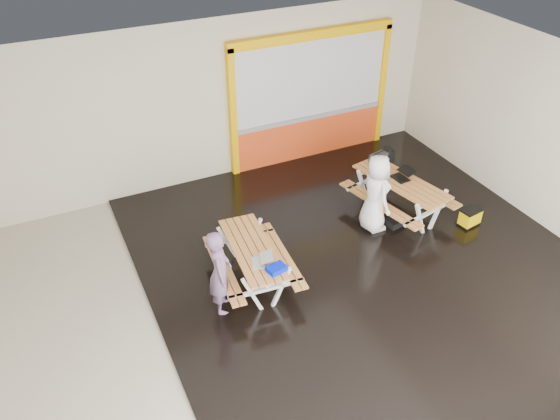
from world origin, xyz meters
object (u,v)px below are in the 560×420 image
picnic_table_left (253,256)px  fluke_bag (470,217)px  person_right (376,193)px  dark_case (395,222)px  blue_pouch (276,269)px  laptop_right (402,175)px  person_left (220,272)px  picnic_table_right (400,189)px  backpack (386,158)px  laptop_left (261,260)px  toolbox (378,158)px

picnic_table_left → fluke_bag: bearing=-4.4°
person_right → dark_case: size_ratio=4.36×
blue_pouch → dark_case: 3.25m
laptop_right → dark_case: size_ratio=1.19×
person_left → fluke_bag: 5.19m
person_left → dark_case: size_ratio=4.27×
picnic_table_right → backpack: (0.32, 0.96, 0.12)m
picnic_table_left → person_left: 0.84m
picnic_table_right → backpack: 1.02m
picnic_table_right → laptop_left: size_ratio=5.49×
laptop_left → toolbox: toolbox is taller
picnic_table_left → person_left: (-0.71, -0.39, 0.21)m
laptop_left → toolbox: bearing=28.3°
picnic_table_right → dark_case: size_ratio=6.29×
backpack → picnic_table_left: bearing=-157.2°
person_left → fluke_bag: person_left is taller
person_right → blue_pouch: 2.79m
picnic_table_right → person_left: 4.25m
blue_pouch → dark_case: bearing=17.9°
toolbox → backpack: (0.31, 0.13, -0.16)m
person_left → picnic_table_left: bearing=-42.5°
laptop_right → fluke_bag: (0.95, -1.03, -0.64)m
laptop_right → blue_pouch: laptop_right is taller
picnic_table_left → person_right: person_right is taller
person_left → dark_case: bearing=-61.4°
person_right → person_left: bearing=107.2°
backpack → dark_case: 1.55m
person_left → backpack: 4.87m
laptop_left → backpack: bearing=27.9°
picnic_table_right → backpack: bearing=71.6°
fluke_bag → picnic_table_right: bearing=137.1°
fluke_bag → laptop_right: bearing=132.5°
fluke_bag → person_right: bearing=157.4°
backpack → toolbox: bearing=-156.7°
picnic_table_right → fluke_bag: 1.45m
person_right → blue_pouch: bearing=117.2°
picnic_table_right → person_right: person_right is taller
picnic_table_right → blue_pouch: size_ratio=7.62×
blue_pouch → picnic_table_right: bearing=21.6°
fluke_bag → dark_case: bearing=154.4°
picnic_table_left → picnic_table_right: picnic_table_right is taller
person_right → blue_pouch: size_ratio=5.28×
backpack → fluke_bag: 2.10m
person_right → laptop_left: (-2.70, -0.81, -0.04)m
blue_pouch → person_left: bearing=159.8°
laptop_left → dark_case: laptop_left is taller
laptop_right → dark_case: bearing=-131.0°
blue_pouch → toolbox: 3.95m
person_left → toolbox: size_ratio=3.69×
person_right → fluke_bag: person_right is taller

